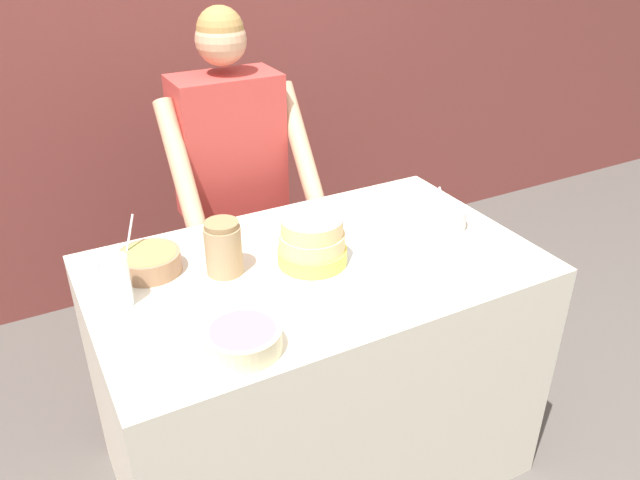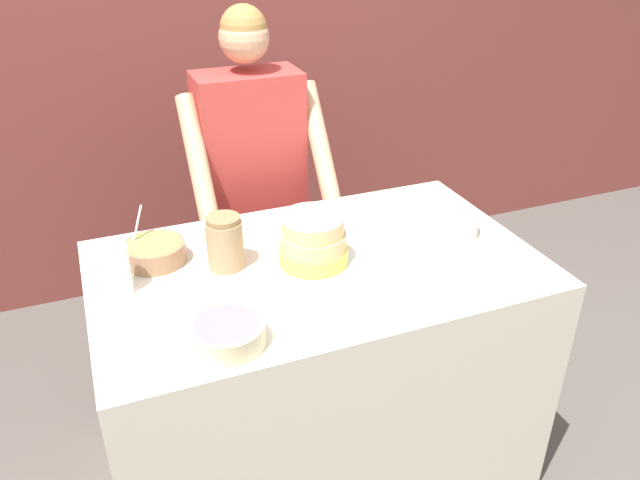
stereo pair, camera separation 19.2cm
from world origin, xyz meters
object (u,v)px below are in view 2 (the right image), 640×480
at_px(cake, 313,243).
at_px(ceramic_plate, 423,282).
at_px(drinking_glass, 117,269).
at_px(stoneware_jar, 225,243).
at_px(person_baker, 253,169).
at_px(frosting_bowl_olive, 155,251).
at_px(frosting_bowl_purple, 227,333).
at_px(frosting_bowl_white, 448,222).

distance_m(cake, ceramic_plate, 0.36).
relative_size(cake, drinking_glass, 2.02).
bearing_deg(stoneware_jar, person_baker, 66.91).
distance_m(person_baker, frosting_bowl_olive, 0.72).
relative_size(person_baker, stoneware_jar, 9.09).
distance_m(frosting_bowl_purple, frosting_bowl_olive, 0.51).
bearing_deg(drinking_glass, frosting_bowl_white, -2.14).
xyz_separation_m(frosting_bowl_olive, drinking_glass, (-0.13, -0.14, 0.04)).
distance_m(person_baker, frosting_bowl_white, 0.87).
xyz_separation_m(person_baker, ceramic_plate, (0.25, -0.97, -0.04)).
bearing_deg(drinking_glass, ceramic_plate, -19.01).
distance_m(person_baker, stoneware_jar, 0.71).
xyz_separation_m(frosting_bowl_olive, ceramic_plate, (0.74, -0.43, -0.03)).
height_order(frosting_bowl_purple, stoneware_jar, stoneware_jar).
xyz_separation_m(person_baker, frosting_bowl_olive, (-0.48, -0.54, -0.01)).
distance_m(cake, frosting_bowl_white, 0.52).
bearing_deg(frosting_bowl_purple, frosting_bowl_white, 20.37).
distance_m(frosting_bowl_white, drinking_glass, 1.11).
xyz_separation_m(person_baker, frosting_bowl_white, (0.50, -0.71, -0.00)).
distance_m(frosting_bowl_olive, ceramic_plate, 0.86).
bearing_deg(frosting_bowl_purple, frosting_bowl_olive, 102.57).
bearing_deg(drinking_glass, cake, -6.82).
bearing_deg(frosting_bowl_olive, cake, -23.96).
bearing_deg(person_baker, ceramic_plate, -75.38).
bearing_deg(stoneware_jar, frosting_bowl_purple, -103.72).
bearing_deg(cake, person_baker, 88.67).
relative_size(frosting_bowl_purple, ceramic_plate, 0.78).
distance_m(person_baker, cake, 0.74).
xyz_separation_m(cake, frosting_bowl_white, (0.52, 0.03, -0.04)).
height_order(person_baker, cake, person_baker).
bearing_deg(frosting_bowl_purple, cake, 39.63).
height_order(frosting_bowl_purple, drinking_glass, drinking_glass).
bearing_deg(cake, stoneware_jar, 160.38).
bearing_deg(person_baker, drinking_glass, -132.13).
height_order(frosting_bowl_white, frosting_bowl_olive, frosting_bowl_white).
xyz_separation_m(frosting_bowl_olive, stoneware_jar, (0.21, -0.11, 0.05)).
xyz_separation_m(frosting_bowl_white, frosting_bowl_purple, (-0.87, -0.32, -0.01)).
height_order(frosting_bowl_white, stoneware_jar, frosting_bowl_white).
distance_m(cake, frosting_bowl_olive, 0.51).
bearing_deg(frosting_bowl_white, frosting_bowl_olive, 169.72).
bearing_deg(person_baker, frosting_bowl_white, -55.13).
bearing_deg(frosting_bowl_olive, frosting_bowl_purple, -77.43).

